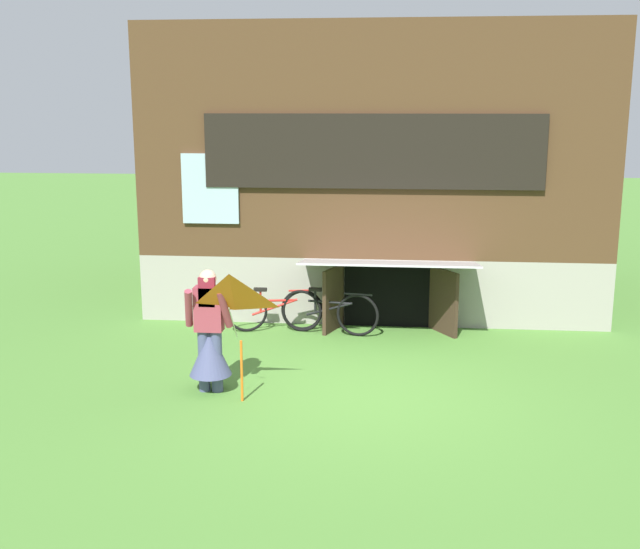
{
  "coord_description": "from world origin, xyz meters",
  "views": [
    {
      "loc": [
        0.33,
        -9.04,
        3.47
      ],
      "look_at": [
        -0.64,
        1.16,
        1.23
      ],
      "focal_mm": 43.58,
      "sensor_mm": 36.0,
      "label": 1
    }
  ],
  "objects_px": {
    "person": "(210,341)",
    "bicycle_red": "(275,310)",
    "bicycle_black": "(329,312)",
    "kite": "(230,304)"
  },
  "relations": [
    {
      "from": "person",
      "to": "bicycle_red",
      "type": "height_order",
      "value": "person"
    },
    {
      "from": "bicycle_black",
      "to": "bicycle_red",
      "type": "distance_m",
      "value": 0.86
    },
    {
      "from": "person",
      "to": "bicycle_black",
      "type": "bearing_deg",
      "value": 45.95
    },
    {
      "from": "kite",
      "to": "bicycle_black",
      "type": "xyz_separation_m",
      "value": [
        0.89,
        3.06,
        -0.89
      ]
    },
    {
      "from": "bicycle_red",
      "to": "person",
      "type": "bearing_deg",
      "value": -109.3
    },
    {
      "from": "bicycle_black",
      "to": "person",
      "type": "bearing_deg",
      "value": -104.89
    },
    {
      "from": "person",
      "to": "bicycle_red",
      "type": "relative_size",
      "value": 1.02
    },
    {
      "from": "bicycle_red",
      "to": "kite",
      "type": "bearing_deg",
      "value": -101.42
    },
    {
      "from": "kite",
      "to": "bicycle_red",
      "type": "relative_size",
      "value": 1.02
    },
    {
      "from": "person",
      "to": "bicycle_black",
      "type": "distance_m",
      "value": 2.89
    }
  ]
}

